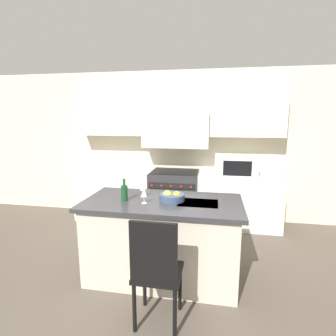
{
  "coord_description": "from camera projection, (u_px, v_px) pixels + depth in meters",
  "views": [
    {
      "loc": [
        0.69,
        -2.54,
        1.86
      ],
      "look_at": [
        0.06,
        0.95,
        1.18
      ],
      "focal_mm": 28.0,
      "sensor_mm": 36.0,
      "label": 1
    }
  ],
  "objects": [
    {
      "name": "fruit_bowl",
      "position": [
        172.0,
        197.0,
        2.99
      ],
      "size": [
        0.29,
        0.29,
        0.11
      ],
      "color": "#384C6B",
      "rests_on": "kitchen_island"
    },
    {
      "name": "wine_bottle",
      "position": [
        124.0,
        192.0,
        2.97
      ],
      "size": [
        0.08,
        0.08,
        0.26
      ],
      "color": "#194723",
      "rests_on": "kitchen_island"
    },
    {
      "name": "ground_plane",
      "position": [
        148.0,
        288.0,
        2.92
      ],
      "size": [
        10.0,
        10.0,
        0.0
      ],
      "primitive_type": "plane",
      "color": "brown"
    },
    {
      "name": "microwave",
      "position": [
        240.0,
        166.0,
        4.41
      ],
      "size": [
        0.58,
        0.39,
        0.3
      ],
      "color": "silver",
      "rests_on": "back_counter"
    },
    {
      "name": "wine_glass_near",
      "position": [
        144.0,
        193.0,
        2.87
      ],
      "size": [
        0.07,
        0.07,
        0.18
      ],
      "color": "white",
      "rests_on": "kitchen_island"
    },
    {
      "name": "island_chair",
      "position": [
        156.0,
        268.0,
        2.27
      ],
      "size": [
        0.42,
        0.4,
        1.04
      ],
      "color": "black",
      "rests_on": "ground_plane"
    },
    {
      "name": "range_stove",
      "position": [
        174.0,
        197.0,
        4.7
      ],
      "size": [
        0.83,
        0.7,
        0.94
      ],
      "color": "#2D2D33",
      "rests_on": "ground_plane"
    },
    {
      "name": "back_counter",
      "position": [
        175.0,
        197.0,
        4.72
      ],
      "size": [
        3.62,
        0.62,
        0.91
      ],
      "color": "silver",
      "rests_on": "ground_plane"
    },
    {
      "name": "kitchen_island",
      "position": [
        163.0,
        239.0,
        3.07
      ],
      "size": [
        1.8,
        0.89,
        0.93
      ],
      "color": "beige",
      "rests_on": "ground_plane"
    },
    {
      "name": "wine_glass_far",
      "position": [
        143.0,
        187.0,
        3.12
      ],
      "size": [
        0.07,
        0.07,
        0.18
      ],
      "color": "white",
      "rests_on": "kitchen_island"
    },
    {
      "name": "back_cabinetry",
      "position": [
        177.0,
        133.0,
        4.74
      ],
      "size": [
        10.0,
        0.46,
        2.7
      ],
      "color": "beige",
      "rests_on": "ground_plane"
    }
  ]
}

